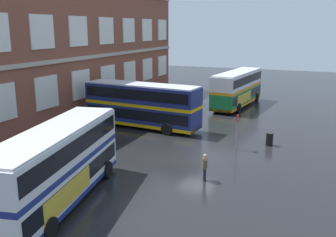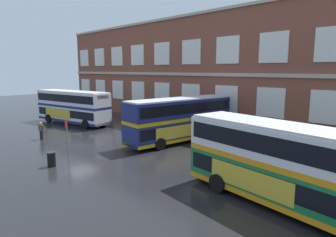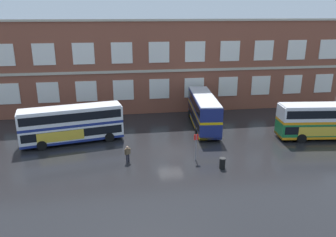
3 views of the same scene
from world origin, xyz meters
name	(u,v)px [view 2 (image 2 of 3)]	position (x,y,z in m)	size (l,w,h in m)	color
ground_plane	(102,141)	(0.00, 2.00, 0.00)	(120.00, 120.00, 0.00)	black
brick_terminal_building	(212,72)	(0.60, 17.98, 6.39)	(55.56, 8.19, 13.08)	brown
double_decker_near	(73,106)	(-10.40, 4.30, 2.15)	(11.29, 4.64, 4.07)	silver
double_decker_middle	(180,119)	(5.32, 7.16, 2.15)	(3.64, 11.19, 4.07)	navy
double_decker_far	(288,165)	(18.24, 1.11, 2.15)	(11.21, 3.77, 4.07)	#197038
waiting_passenger	(41,130)	(-4.53, -1.90, 0.93)	(0.62, 0.39, 1.70)	black
bus_stand_flag	(67,134)	(2.11, -2.39, 1.64)	(0.44, 0.10, 2.70)	slate
station_litter_bin	(51,159)	(4.15, -4.55, 0.52)	(0.60, 0.60, 1.03)	black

